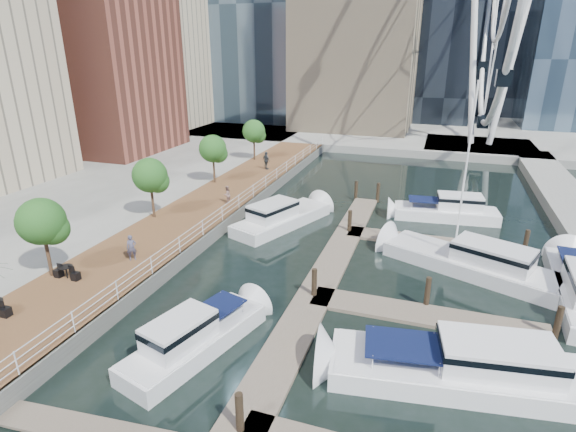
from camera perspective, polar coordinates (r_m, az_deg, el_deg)
The scene contains 14 objects.
ground at distance 20.60m, azimuth -11.71°, elevation -19.65°, with size 520.00×520.00×0.00m, color black.
boardwalk at distance 35.66m, azimuth -12.44°, elevation -0.75°, with size 6.00×60.00×1.00m, color brown.
seawall at distance 34.28m, azimuth -8.12°, elevation -1.34°, with size 0.25×60.00×1.00m, color #595954.
land_far at distance 116.32m, azimuth 14.65°, elevation 13.64°, with size 200.00×114.00×1.00m, color gray.
pier at distance 66.73m, azimuth 23.08°, elevation 7.97°, with size 14.00×12.00×1.00m, color gray.
railing at distance 33.96m, azimuth -8.36°, elevation 0.29°, with size 0.10×60.00×1.05m, color white, non-canonical shape.
floating_docks at distance 26.51m, azimuth 15.04°, elevation -8.76°, with size 16.00×34.00×2.60m.
midrise_condos at distance 58.23m, azimuth -29.48°, elevation 18.32°, with size 19.00×67.00×28.00m.
street_trees at distance 35.00m, azimuth -17.14°, elevation 4.95°, with size 2.60×42.60×4.60m.
yacht_foreground at distance 21.35m, azimuth 20.93°, elevation -19.08°, with size 3.19×11.89×2.15m, color white, non-canonical shape.
pedestrian_near at distance 28.89m, azimuth -19.26°, elevation -3.82°, with size 0.59×0.38×1.61m, color #46455C.
pedestrian_mid at distance 37.69m, azimuth -7.76°, elevation 2.72°, with size 0.72×0.56×1.48m, color #956F67.
pedestrian_far at distance 48.13m, azimuth -2.78°, elevation 7.05°, with size 1.11×0.46×1.90m, color #333A40.
moored_yachts at distance 28.80m, azimuth 18.38°, elevation -7.78°, with size 24.47×37.70×11.50m.
Camera 1 is at (8.63, -13.30, 13.14)m, focal length 28.00 mm.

